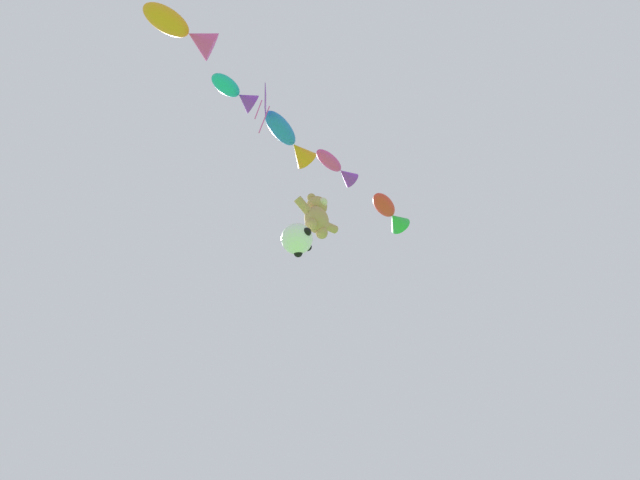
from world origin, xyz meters
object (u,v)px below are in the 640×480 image
at_px(fish_kite_cobalt, 291,141).
at_px(diamond_kite, 265,103).
at_px(fish_kite_tangerine, 184,30).
at_px(fish_kite_teal, 236,93).
at_px(fish_kite_crimson, 390,213).
at_px(soccer_ball_kite, 297,239).
at_px(teddy_bear_kite, 317,215).
at_px(fish_kite_magenta, 338,168).

distance_m(fish_kite_cobalt, diamond_kite, 1.85).
bearing_deg(fish_kite_cobalt, fish_kite_tangerine, -178.46).
height_order(fish_kite_teal, diamond_kite, fish_kite_teal).
bearing_deg(diamond_kite, fish_kite_teal, 145.16).
bearing_deg(fish_kite_crimson, soccer_ball_kite, 160.27).
height_order(teddy_bear_kite, fish_kite_cobalt, fish_kite_cobalt).
distance_m(soccer_ball_kite, diamond_kite, 4.55).
bearing_deg(teddy_bear_kite, fish_kite_tangerine, -172.94).
height_order(teddy_bear_kite, soccer_ball_kite, teddy_bear_kite).
xyz_separation_m(fish_kite_crimson, fish_kite_tangerine, (-9.88, 0.30, 0.41)).
relative_size(teddy_bear_kite, diamond_kite, 0.76).
relative_size(teddy_bear_kite, fish_kite_cobalt, 0.85).
bearing_deg(fish_kite_magenta, soccer_ball_kite, 132.50).
height_order(fish_kite_magenta, fish_kite_cobalt, fish_kite_magenta).
distance_m(fish_kite_teal, fish_kite_tangerine, 2.47).
height_order(fish_kite_cobalt, fish_kite_tangerine, fish_kite_tangerine).
distance_m(teddy_bear_kite, fish_kite_teal, 4.87).
xyz_separation_m(fish_kite_magenta, diamond_kite, (-3.96, -0.47, -1.45)).
distance_m(fish_kite_magenta, fish_kite_cobalt, 2.48).
bearing_deg(soccer_ball_kite, fish_kite_cobalt, -146.69).
relative_size(fish_kite_crimson, fish_kite_cobalt, 0.85).
bearing_deg(soccer_ball_kite, fish_kite_magenta, -47.50).
distance_m(soccer_ball_kite, fish_kite_teal, 5.29).
bearing_deg(teddy_bear_kite, diamond_kite, -160.10).
height_order(fish_kite_crimson, fish_kite_tangerine, fish_kite_tangerine).
bearing_deg(fish_kite_magenta, fish_kite_tangerine, 179.94).
bearing_deg(soccer_ball_kite, teddy_bear_kite, -15.94).
bearing_deg(fish_kite_teal, diamond_kite, -34.84).
xyz_separation_m(teddy_bear_kite, fish_kite_magenta, (0.30, -0.85, 2.72)).
distance_m(fish_kite_crimson, fish_kite_teal, 7.57).
distance_m(fish_kite_magenta, fish_kite_tangerine, 7.12).
xyz_separation_m(soccer_ball_kite, fish_kite_tangerine, (-6.16, -1.03, 4.34)).
distance_m(soccer_ball_kite, fish_kite_tangerine, 7.61).
bearing_deg(soccer_ball_kite, fish_kite_tangerine, -170.49).
height_order(fish_kite_magenta, fish_kite_teal, fish_kite_magenta).
bearing_deg(fish_kite_crimson, fish_kite_teal, 177.03).
relative_size(teddy_bear_kite, fish_kite_teal, 1.25).
xyz_separation_m(teddy_bear_kite, fish_kite_teal, (-4.49, -0.75, 1.74)).
distance_m(fish_kite_cobalt, fish_kite_tangerine, 4.84).
distance_m(soccer_ball_kite, fish_kite_crimson, 5.57).
distance_m(fish_kite_crimson, diamond_kite, 6.79).
distance_m(fish_kite_cobalt, fish_kite_teal, 2.46).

